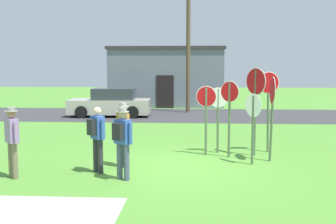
{
  "coord_description": "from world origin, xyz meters",
  "views": [
    {
      "loc": [
        0.48,
        -10.84,
        2.74
      ],
      "look_at": [
        -0.31,
        1.72,
        1.3
      ],
      "focal_mm": 43.97,
      "sensor_mm": 36.0,
      "label": 1
    }
  ],
  "objects": [
    {
      "name": "stop_sign_center_cluster",
      "position": [
        2.7,
        0.88,
        1.66
      ],
      "size": [
        0.12,
        0.79,
        2.42
      ],
      "color": "#51664C",
      "rests_on": "ground"
    },
    {
      "name": "ground_plane",
      "position": [
        0.0,
        0.0,
        0.0
      ],
      "size": [
        80.0,
        80.0,
        0.0
      ],
      "primitive_type": "plane",
      "color": "#518E33"
    },
    {
      "name": "building_background",
      "position": [
        -1.34,
        17.97,
        1.98
      ],
      "size": [
        7.67,
        5.59,
        3.95
      ],
      "color": "slate",
      "rests_on": "ground"
    },
    {
      "name": "person_in_teal",
      "position": [
        -1.21,
        -1.32,
        1.01
      ],
      "size": [
        0.5,
        0.46,
        1.74
      ],
      "color": "#4C5670",
      "rests_on": "ground"
    },
    {
      "name": "street_asphalt",
      "position": [
        0.0,
        11.67,
        0.0
      ],
      "size": [
        60.0,
        6.4,
        0.01
      ],
      "primitive_type": "cube",
      "color": "#38383A",
      "rests_on": "ground"
    },
    {
      "name": "person_holding_notes",
      "position": [
        -1.96,
        -0.69,
        0.98
      ],
      "size": [
        0.48,
        0.48,
        1.69
      ],
      "color": "#2D2D33",
      "rests_on": "ground"
    },
    {
      "name": "stop_sign_nearest",
      "position": [
        2.82,
        2.18,
        1.72
      ],
      "size": [
        0.68,
        0.23,
        2.54
      ],
      "color": "#51664C",
      "rests_on": "ground"
    },
    {
      "name": "stop_sign_leaning_left",
      "position": [
        2.33,
        1.59,
        1.85
      ],
      "size": [
        0.49,
        0.69,
        2.67
      ],
      "color": "#51664C",
      "rests_on": "ground"
    },
    {
      "name": "stop_sign_rear_right",
      "position": [
        1.24,
        1.99,
        1.37
      ],
      "size": [
        0.63,
        0.14,
        2.05
      ],
      "color": "#51664C",
      "rests_on": "ground"
    },
    {
      "name": "stop_sign_far_back",
      "position": [
        2.11,
        0.45,
        1.32
      ],
      "size": [
        0.37,
        0.54,
        1.97
      ],
      "color": "#51664C",
      "rests_on": "ground"
    },
    {
      "name": "stop_sign_leaning_right",
      "position": [
        1.54,
        1.3,
        1.52
      ],
      "size": [
        0.51,
        0.4,
        2.28
      ],
      "color": "#51664C",
      "rests_on": "ground"
    },
    {
      "name": "person_in_blue",
      "position": [
        -3.89,
        -1.32,
        0.98
      ],
      "size": [
        0.43,
        0.42,
        1.74
      ],
      "color": "#7A6B56",
      "rests_on": "ground"
    },
    {
      "name": "utility_pole",
      "position": [
        0.15,
        12.98,
        4.46
      ],
      "size": [
        1.8,
        0.24,
        8.56
      ],
      "color": "brown",
      "rests_on": "ground"
    },
    {
      "name": "person_on_left",
      "position": [
        -1.41,
        -0.02,
        0.98
      ],
      "size": [
        0.39,
        0.48,
        1.74
      ],
      "color": "#2D2D33",
      "rests_on": "ground"
    },
    {
      "name": "parked_car_on_street",
      "position": [
        -3.97,
        10.91,
        0.69
      ],
      "size": [
        4.36,
        2.14,
        1.51
      ],
      "color": "#B7B2A3",
      "rests_on": "ground"
    },
    {
      "name": "stop_sign_rear_left",
      "position": [
        0.86,
        1.58,
        1.41
      ],
      "size": [
        0.62,
        0.18,
        2.12
      ],
      "color": "#51664C",
      "rests_on": "ground"
    },
    {
      "name": "concrete_path",
      "position": [
        -2.47,
        -3.87,
        0.0
      ],
      "size": [
        3.2,
        2.4,
        0.01
      ],
      "primitive_type": "cube",
      "color": "#ADAAA3",
      "rests_on": "ground"
    }
  ]
}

